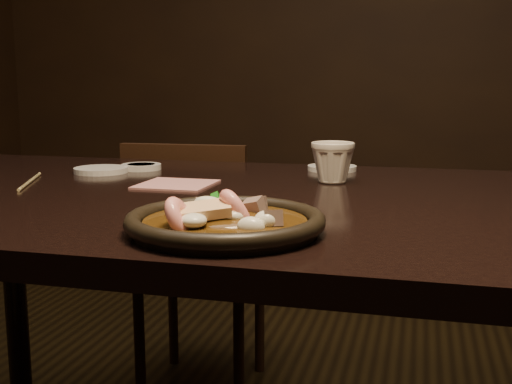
% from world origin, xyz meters
% --- Properties ---
extents(wall_back, '(5.00, 0.02, 2.80)m').
position_xyz_m(wall_back, '(0.00, 3.00, 1.40)').
color(wall_back, black).
rests_on(wall_back, floor).
extents(table, '(1.60, 0.90, 0.75)m').
position_xyz_m(table, '(0.00, 0.00, 0.67)').
color(table, black).
rests_on(table, floor).
extents(chair, '(0.39, 0.39, 0.78)m').
position_xyz_m(chair, '(-0.29, 0.63, 0.43)').
color(chair, black).
rests_on(chair, floor).
extents(plate, '(0.27, 0.27, 0.03)m').
position_xyz_m(plate, '(0.10, -0.30, 0.76)').
color(plate, black).
rests_on(plate, table).
extents(stirfry, '(0.16, 0.16, 0.06)m').
position_xyz_m(stirfry, '(0.09, -0.30, 0.77)').
color(stirfry, '#3A230A').
rests_on(stirfry, plate).
extents(soy_dish, '(0.09, 0.09, 0.01)m').
position_xyz_m(soy_dish, '(-0.28, 0.26, 0.76)').
color(soy_dish, silver).
rests_on(soy_dish, table).
extents(saucer_left, '(0.12, 0.12, 0.01)m').
position_xyz_m(saucer_left, '(-0.35, 0.19, 0.76)').
color(saucer_left, silver).
rests_on(saucer_left, table).
extents(saucer_right, '(0.11, 0.11, 0.01)m').
position_xyz_m(saucer_right, '(0.15, 0.36, 0.76)').
color(saucer_right, silver).
rests_on(saucer_right, table).
extents(tea_cup, '(0.09, 0.08, 0.09)m').
position_xyz_m(tea_cup, '(0.17, 0.17, 0.79)').
color(tea_cup, beige).
rests_on(tea_cup, table).
extents(chopsticks, '(0.09, 0.20, 0.01)m').
position_xyz_m(chopsticks, '(-0.41, 0.02, 0.75)').
color(chopsticks, tan).
rests_on(chopsticks, table).
extents(napkin, '(0.14, 0.14, 0.00)m').
position_xyz_m(napkin, '(-0.12, 0.06, 0.75)').
color(napkin, '#AE6E6B').
rests_on(napkin, table).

